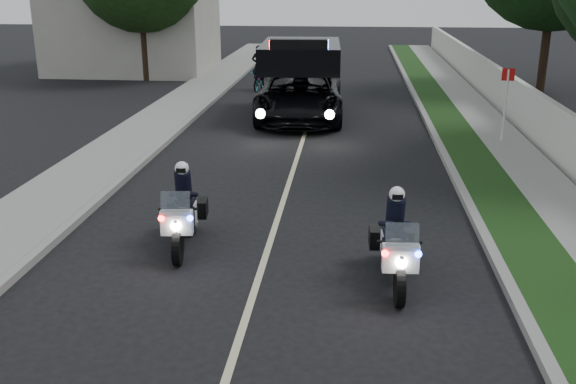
% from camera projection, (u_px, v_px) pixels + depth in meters
% --- Properties ---
extents(ground, '(120.00, 120.00, 0.00)m').
position_uv_depth(ground, '(241.00, 333.00, 9.32)').
color(ground, black).
rests_on(ground, ground).
extents(curb_right, '(0.20, 60.00, 0.15)m').
position_uv_depth(curb_right, '(444.00, 154.00, 18.36)').
color(curb_right, gray).
rests_on(curb_right, ground).
extents(grass_verge, '(1.20, 60.00, 0.16)m').
position_uv_depth(grass_verge, '(469.00, 155.00, 18.29)').
color(grass_verge, '#193814').
rests_on(grass_verge, ground).
extents(sidewalk_right, '(1.40, 60.00, 0.16)m').
position_uv_depth(sidewalk_right, '(517.00, 156.00, 18.17)').
color(sidewalk_right, gray).
rests_on(sidewalk_right, ground).
extents(property_wall, '(0.22, 60.00, 1.50)m').
position_uv_depth(property_wall, '(557.00, 133.00, 17.87)').
color(property_wall, beige).
rests_on(property_wall, ground).
extents(curb_left, '(0.20, 60.00, 0.15)m').
position_uv_depth(curb_left, '(159.00, 147.00, 19.12)').
color(curb_left, gray).
rests_on(curb_left, ground).
extents(sidewalk_left, '(2.00, 60.00, 0.16)m').
position_uv_depth(sidewalk_left, '(123.00, 146.00, 19.22)').
color(sidewalk_left, gray).
rests_on(sidewalk_left, ground).
extents(building_far, '(8.00, 6.00, 7.00)m').
position_uv_depth(building_far, '(131.00, 3.00, 33.70)').
color(building_far, '#A8A396').
rests_on(building_far, ground).
extents(lane_marking, '(0.12, 50.00, 0.01)m').
position_uv_depth(lane_marking, '(299.00, 153.00, 18.76)').
color(lane_marking, '#BFB78C').
rests_on(lane_marking, ground).
extents(police_moto_left, '(0.88, 1.98, 1.63)m').
position_uv_depth(police_moto_left, '(185.00, 246.00, 12.31)').
color(police_moto_left, white).
rests_on(police_moto_left, ground).
extents(police_moto_right, '(0.76, 1.95, 1.63)m').
position_uv_depth(police_moto_right, '(393.00, 282.00, 10.88)').
color(police_moto_right, white).
rests_on(police_moto_right, ground).
extents(police_suv, '(3.19, 6.46, 3.08)m').
position_uv_depth(police_suv, '(300.00, 118.00, 23.40)').
color(police_suv, black).
rests_on(police_suv, ground).
extents(bicycle, '(0.75, 1.68, 0.85)m').
position_uv_depth(bicycle, '(259.00, 90.00, 29.18)').
color(bicycle, black).
rests_on(bicycle, ground).
extents(cyclist, '(0.69, 0.50, 1.78)m').
position_uv_depth(cyclist, '(259.00, 90.00, 29.18)').
color(cyclist, black).
rests_on(cyclist, ground).
extents(sign_post, '(0.42, 0.42, 2.37)m').
position_uv_depth(sign_post, '(501.00, 145.00, 19.69)').
color(sign_post, '#B30C12').
rests_on(sign_post, ground).
extents(tree_right_d, '(8.30, 8.30, 11.98)m').
position_uv_depth(tree_right_d, '(540.00, 92.00, 28.67)').
color(tree_right_d, '#183E14').
rests_on(tree_right_d, ground).
extents(tree_left_near, '(6.81, 6.81, 10.42)m').
position_uv_depth(tree_left_near, '(147.00, 80.00, 31.94)').
color(tree_left_near, '#1C3E14').
rests_on(tree_left_near, ground).
extents(tree_left_far, '(7.54, 7.54, 10.66)m').
position_uv_depth(tree_left_far, '(158.00, 64.00, 37.84)').
color(tree_left_far, black).
rests_on(tree_left_far, ground).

